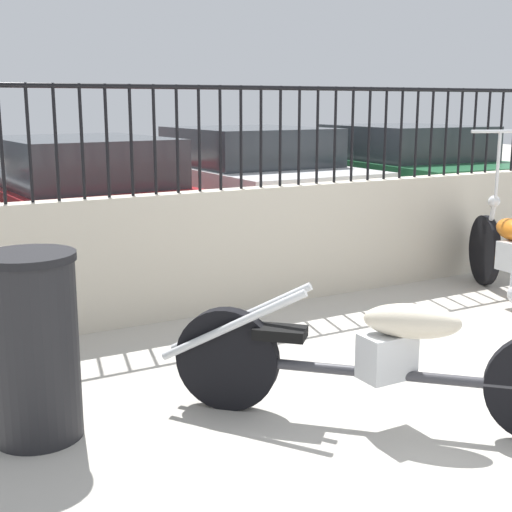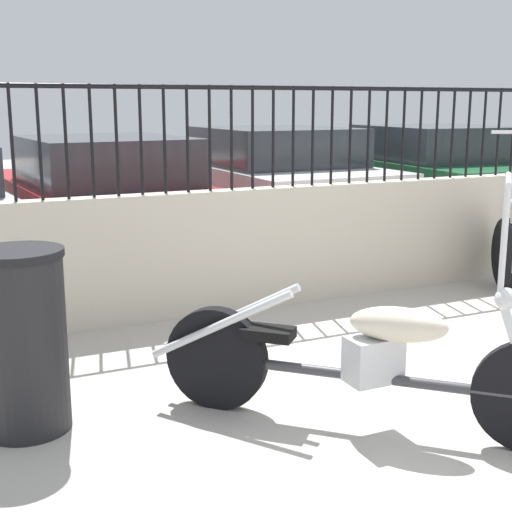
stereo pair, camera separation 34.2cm
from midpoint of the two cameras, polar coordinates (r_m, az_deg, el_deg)
low_wall at (r=6.18m, az=1.78°, el=1.12°), size 9.80×0.18×1.00m
fence_railing at (r=6.06m, az=1.85°, el=10.81°), size 9.80×0.04×0.82m
motorcycle_dark_grey at (r=3.80m, az=5.83°, el=-7.74°), size 1.73×1.68×1.36m
trash_bin at (r=3.82m, az=-19.86°, el=-6.85°), size 0.47×0.47×0.97m
car_red at (r=8.04m, az=-15.26°, el=4.51°), size 2.04×4.19×1.32m
car_white at (r=9.25m, az=-2.10°, el=6.06°), size 1.87×3.98×1.38m
car_green at (r=10.06m, az=10.29°, el=6.40°), size 2.06×4.03×1.38m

